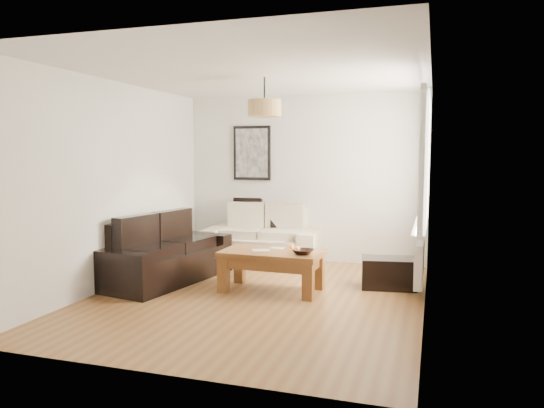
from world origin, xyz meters
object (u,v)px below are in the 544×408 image
(coffee_table, at_px, (272,271))
(ottoman, at_px, (389,273))
(loveseat_cream, at_px, (263,236))
(sofa_leather, at_px, (165,250))

(coffee_table, height_order, ottoman, coffee_table)
(loveseat_cream, relative_size, sofa_leather, 0.92)
(coffee_table, xyz_separation_m, ottoman, (1.37, 0.58, -0.06))
(loveseat_cream, relative_size, ottoman, 2.59)
(loveseat_cream, height_order, sofa_leather, loveseat_cream)
(coffee_table, bearing_deg, sofa_leather, 177.38)
(loveseat_cream, bearing_deg, ottoman, -27.09)
(sofa_leather, bearing_deg, ottoman, -69.41)
(sofa_leather, bearing_deg, loveseat_cream, -22.80)
(loveseat_cream, bearing_deg, sofa_leather, -126.28)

